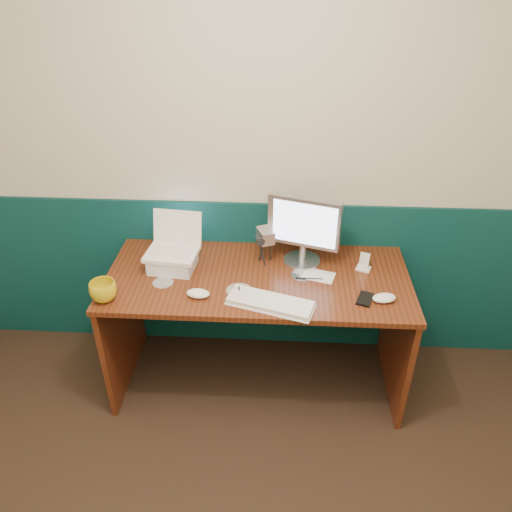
# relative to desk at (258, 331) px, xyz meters

# --- Properties ---
(back_wall) EXTENTS (3.50, 0.04, 2.50)m
(back_wall) POSITION_rel_desk_xyz_m (-0.08, 0.37, 0.88)
(back_wall) COLOR beige
(back_wall) RESTS_ON ground
(wainscot) EXTENTS (3.48, 0.02, 1.00)m
(wainscot) POSITION_rel_desk_xyz_m (-0.08, 0.36, 0.12)
(wainscot) COLOR #073130
(wainscot) RESTS_ON ground
(desk) EXTENTS (1.60, 0.70, 0.75)m
(desk) POSITION_rel_desk_xyz_m (0.00, 0.00, 0.00)
(desk) COLOR #3D1D0B
(desk) RESTS_ON ground
(laptop_riser) EXTENTS (0.25, 0.22, 0.08)m
(laptop_riser) POSITION_rel_desk_xyz_m (-0.46, 0.05, 0.42)
(laptop_riser) COLOR white
(laptop_riser) RESTS_ON desk
(laptop) EXTENTS (0.29, 0.23, 0.22)m
(laptop) POSITION_rel_desk_xyz_m (-0.46, 0.05, 0.57)
(laptop) COLOR white
(laptop) RESTS_ON laptop_riser
(monitor) EXTENTS (0.40, 0.22, 0.39)m
(monitor) POSITION_rel_desk_xyz_m (0.24, 0.16, 0.57)
(monitor) COLOR #AEAEB3
(monitor) RESTS_ON desk
(keyboard) EXTENTS (0.44, 0.25, 0.02)m
(keyboard) POSITION_rel_desk_xyz_m (0.08, -0.24, 0.39)
(keyboard) COLOR white
(keyboard) RESTS_ON desk
(mouse_right) EXTENTS (0.13, 0.09, 0.04)m
(mouse_right) POSITION_rel_desk_xyz_m (0.63, -0.18, 0.39)
(mouse_right) COLOR white
(mouse_right) RESTS_ON desk
(mouse_left) EXTENTS (0.12, 0.08, 0.04)m
(mouse_left) POSITION_rel_desk_xyz_m (-0.28, -0.20, 0.39)
(mouse_left) COLOR white
(mouse_left) RESTS_ON desk
(mug) EXTENTS (0.16, 0.16, 0.10)m
(mug) POSITION_rel_desk_xyz_m (-0.74, -0.25, 0.43)
(mug) COLOR gold
(mug) RESTS_ON desk
(camcorder) EXTENTS (0.12, 0.14, 0.18)m
(camcorder) POSITION_rel_desk_xyz_m (0.03, 0.14, 0.47)
(camcorder) COLOR silver
(camcorder) RESTS_ON desk
(cd_spindle) EXTENTS (0.13, 0.13, 0.03)m
(cd_spindle) POSITION_rel_desk_xyz_m (-0.08, -0.17, 0.39)
(cd_spindle) COLOR silver
(cd_spindle) RESTS_ON desk
(cd_loose_a) EXTENTS (0.11, 0.11, 0.00)m
(cd_loose_a) POSITION_rel_desk_xyz_m (-0.49, -0.09, 0.38)
(cd_loose_a) COLOR silver
(cd_loose_a) RESTS_ON desk
(cd_loose_b) EXTENTS (0.12, 0.12, 0.00)m
(cd_loose_b) POSITION_rel_desk_xyz_m (0.24, 0.03, 0.38)
(cd_loose_b) COLOR silver
(cd_loose_b) RESTS_ON desk
(pen) EXTENTS (0.14, 0.01, 0.01)m
(pen) POSITION_rel_desk_xyz_m (0.27, -0.01, 0.38)
(pen) COLOR black
(pen) RESTS_ON desk
(papers) EXTENTS (0.19, 0.15, 0.00)m
(papers) POSITION_rel_desk_xyz_m (0.32, 0.02, 0.38)
(papers) COLOR silver
(papers) RESTS_ON desk
(dock) EXTENTS (0.09, 0.08, 0.01)m
(dock) POSITION_rel_desk_xyz_m (0.56, 0.10, 0.38)
(dock) COLOR white
(dock) RESTS_ON desk
(music_player) EXTENTS (0.06, 0.04, 0.09)m
(music_player) POSITION_rel_desk_xyz_m (0.56, 0.10, 0.43)
(music_player) COLOR white
(music_player) RESTS_ON dock
(pda) EXTENTS (0.10, 0.13, 0.01)m
(pda) POSITION_rel_desk_xyz_m (0.54, -0.17, 0.38)
(pda) COLOR black
(pda) RESTS_ON desk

